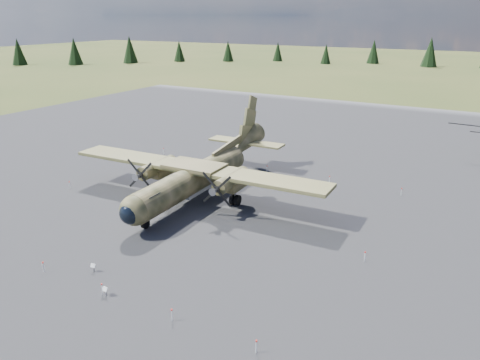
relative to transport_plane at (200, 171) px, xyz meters
The scene contains 7 objects.
ground 6.59m from the transport_plane, 63.96° to the right, with size 500.00×500.00×0.00m, color brown.
apron 5.98m from the transport_plane, 60.33° to the left, with size 120.00×120.00×0.04m, color #55555A.
transport_plane is the anchor object (origin of this frame).
info_placard_left 17.25m from the transport_plane, 83.90° to the right, with size 0.43×0.21×0.66m.
info_placard_right 19.69m from the transport_plane, 75.32° to the right, with size 0.46×0.22×0.69m.
barrier_fence 6.29m from the transport_plane, 68.34° to the right, with size 33.12×29.62×0.85m.
treeline 8.18m from the transport_plane, 75.75° to the right, with size 332.54×331.16×10.75m.
Camera 1 is at (24.00, -33.02, 18.23)m, focal length 35.00 mm.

